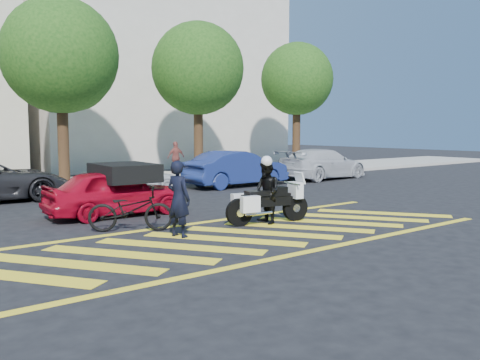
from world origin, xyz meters
TOP-DOWN VIEW (x-y plane):
  - ground at (0.00, 0.00)m, footprint 90.00×90.00m
  - sidewalk at (0.00, 12.00)m, footprint 60.00×5.00m
  - crosswalk at (-0.04, 0.00)m, footprint 12.33×4.00m
  - building_right at (9.00, 21.00)m, footprint 16.00×8.00m
  - tree_center at (0.13, 12.06)m, footprint 4.60×4.60m
  - tree_right at (6.63, 12.06)m, footprint 4.40×4.40m
  - tree_far_right at (13.13, 12.06)m, footprint 4.00×4.00m
  - officer_bike at (-1.24, 0.79)m, footprint 0.56×0.70m
  - bicycle at (-1.80, 2.00)m, footprint 2.00×1.57m
  - police_motorcycle at (1.31, 0.82)m, footprint 2.26×0.91m
  - officer_moto at (1.30, 0.81)m, footprint 0.73×0.87m
  - red_convertible at (-1.20, 4.19)m, footprint 3.82×1.60m
  - parked_mid_right at (1.25, 8.37)m, footprint 3.48×1.46m
  - parked_right at (5.65, 7.80)m, footprint 4.48×1.64m
  - parked_far_right at (10.70, 7.80)m, footprint 5.03×2.36m
  - pedestrian_right at (5.91, 13.16)m, footprint 0.93×0.41m

SIDE VIEW (x-z plane):
  - ground at x=0.00m, z-range 0.00..0.00m
  - crosswalk at x=-0.04m, z-range 0.00..0.01m
  - sidewalk at x=0.00m, z-range 0.00..0.15m
  - bicycle at x=-1.80m, z-range 0.00..1.01m
  - police_motorcycle at x=1.31m, z-range 0.04..1.05m
  - parked_mid_right at x=1.25m, z-range 0.00..1.17m
  - red_convertible at x=-1.20m, z-range 0.00..1.29m
  - parked_far_right at x=10.70m, z-range 0.00..1.42m
  - parked_right at x=5.65m, z-range 0.00..1.47m
  - officer_moto at x=1.30m, z-range 0.00..1.57m
  - officer_bike at x=-1.24m, z-range 0.00..1.68m
  - pedestrian_right at x=5.91m, z-range 0.15..1.73m
  - tree_far_right at x=13.13m, z-range 1.39..8.49m
  - tree_right at x=6.63m, z-range 1.34..8.75m
  - tree_center at x=0.13m, z-range 1.31..8.88m
  - building_right at x=9.00m, z-range 0.00..11.00m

